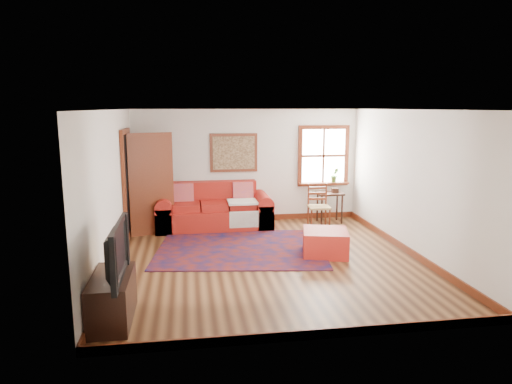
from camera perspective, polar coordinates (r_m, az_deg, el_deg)
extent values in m
plane|color=#3B1F10|center=(7.81, 1.57, -8.42)|extent=(5.50, 5.50, 0.00)
cube|color=silver|center=(10.18, -1.13, 3.29)|extent=(5.00, 0.04, 2.50)
cube|color=silver|center=(4.88, 7.38, -4.85)|extent=(5.00, 0.04, 2.50)
cube|color=silver|center=(7.47, -17.60, 0.13)|extent=(0.04, 5.50, 2.50)
cube|color=silver|center=(8.31, 18.85, 1.07)|extent=(0.04, 5.50, 2.50)
cube|color=white|center=(7.38, 1.67, 10.26)|extent=(5.00, 5.50, 0.04)
cube|color=maroon|center=(10.39, -1.10, -3.25)|extent=(5.00, 0.03, 0.12)
cube|color=maroon|center=(7.76, -17.00, -8.53)|extent=(0.03, 5.50, 0.12)
cube|color=maroon|center=(8.57, 18.29, -6.81)|extent=(0.03, 5.50, 0.12)
cube|color=white|center=(10.52, 8.40, 4.50)|extent=(1.00, 0.02, 1.20)
cube|color=maroon|center=(10.46, 8.52, 8.01)|extent=(1.18, 0.06, 0.09)
cube|color=maroon|center=(10.59, 8.33, 1.02)|extent=(1.18, 0.06, 0.09)
cube|color=maroon|center=(10.36, 5.53, 4.48)|extent=(0.09, 0.06, 1.20)
cube|color=maroon|center=(10.67, 11.23, 4.50)|extent=(0.09, 0.06, 1.20)
cube|color=maroon|center=(10.50, 8.42, 4.50)|extent=(1.00, 0.04, 0.05)
cube|color=maroon|center=(10.52, 8.45, 1.10)|extent=(1.15, 0.20, 0.04)
imported|color=#3D6B25|center=(10.55, 9.80, 2.10)|extent=(0.18, 0.15, 0.33)
cube|color=black|center=(9.07, -15.93, 0.54)|extent=(0.02, 0.90, 2.05)
cube|color=maroon|center=(8.58, -16.14, -0.02)|extent=(0.06, 0.09, 2.05)
cube|color=maroon|center=(9.55, -15.39, 1.06)|extent=(0.06, 0.09, 2.05)
cube|color=maroon|center=(8.95, -16.09, 7.31)|extent=(0.06, 1.08, 0.09)
cube|color=maroon|center=(9.31, -12.95, 0.94)|extent=(0.86, 0.35, 2.05)
cube|color=silver|center=(9.30, -12.97, 1.56)|extent=(0.56, 0.22, 1.33)
cube|color=maroon|center=(10.09, -2.81, 4.92)|extent=(1.05, 0.04, 0.85)
cube|color=tan|center=(10.06, -2.80, 4.91)|extent=(0.92, 0.03, 0.72)
cube|color=#63160E|center=(8.38, -1.95, -7.01)|extent=(3.26, 2.75, 0.02)
cube|color=#A71D15|center=(9.78, -5.23, -3.25)|extent=(2.43, 1.00, 0.42)
cube|color=#A71D15|center=(10.04, -5.40, -0.13)|extent=(1.89, 0.27, 0.53)
cube|color=#A71D15|center=(9.77, -11.37, -3.12)|extent=(0.34, 1.00, 0.53)
cube|color=#A71D15|center=(9.88, 0.82, -2.75)|extent=(0.34, 1.00, 0.53)
cube|color=orange|center=(9.84, -9.09, -0.24)|extent=(0.44, 0.22, 0.46)
cube|color=orange|center=(9.92, -1.63, -0.03)|extent=(0.44, 0.22, 0.46)
cube|color=silver|center=(9.56, -1.71, -1.23)|extent=(0.61, 0.55, 0.04)
cube|color=#A71D15|center=(8.09, 8.64, -6.25)|extent=(0.92, 0.92, 0.43)
cube|color=black|center=(10.24, 9.23, -0.19)|extent=(0.56, 0.42, 0.04)
cylinder|color=black|center=(10.08, 8.22, -2.29)|extent=(0.04, 0.04, 0.63)
cylinder|color=black|center=(10.22, 10.69, -2.18)|extent=(0.04, 0.04, 0.63)
cylinder|color=black|center=(10.40, 7.68, -1.88)|extent=(0.04, 0.04, 0.63)
cylinder|color=black|center=(10.53, 10.08, -1.78)|extent=(0.04, 0.04, 0.63)
cube|color=tan|center=(9.66, 7.87, -1.88)|extent=(0.47, 0.45, 0.04)
cylinder|color=maroon|center=(9.51, 6.95, -3.60)|extent=(0.04, 0.04, 0.45)
cylinder|color=maroon|center=(9.59, 9.18, -3.53)|extent=(0.04, 0.04, 0.45)
cylinder|color=maroon|center=(9.79, 6.55, -1.68)|extent=(0.04, 0.04, 0.95)
cylinder|color=maroon|center=(9.88, 8.72, -1.64)|extent=(0.04, 0.04, 0.95)
cube|color=maroon|center=(9.78, 7.68, -0.17)|extent=(0.38, 0.06, 0.28)
cube|color=black|center=(5.87, -17.54, -12.55)|extent=(0.46, 1.03, 0.57)
imported|color=black|center=(5.57, -17.84, -7.10)|extent=(0.15, 1.15, 0.66)
cylinder|color=silver|center=(6.10, -16.71, -7.89)|extent=(0.12, 0.12, 0.18)
cylinder|color=#FFA53F|center=(6.11, -16.69, -8.15)|extent=(0.07, 0.07, 0.12)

